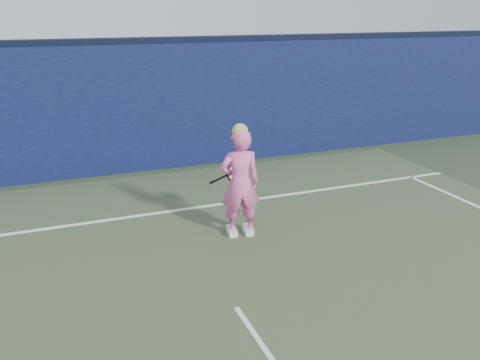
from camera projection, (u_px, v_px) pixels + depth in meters
name	position (u px, v px, depth m)	size (l,w,h in m)	color
backstop_wall	(137.00, 108.00, 10.02)	(24.00, 0.40, 2.50)	#0C0D38
wall_cap	(132.00, 40.00, 9.61)	(24.00, 0.42, 0.10)	black
player	(240.00, 183.00, 7.17)	(0.62, 0.46, 1.65)	pink
racket	(232.00, 173.00, 7.62)	(0.55, 0.16, 0.29)	black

